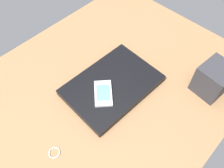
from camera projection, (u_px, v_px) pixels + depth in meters
desk_surface at (89, 103)px, 81.56cm from camera, size 120.00×80.00×3.00cm
laptop_closed at (112, 85)px, 82.58cm from camera, size 32.84×23.54×2.52cm
cell_phone_on_laptop at (103, 93)px, 78.53cm from camera, size 11.07×11.39×1.03cm
key_ring at (54, 153)px, 69.71cm from camera, size 3.50×3.50×0.36cm
desk_organizer at (213, 79)px, 78.77cm from camera, size 11.57×10.79×11.13cm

